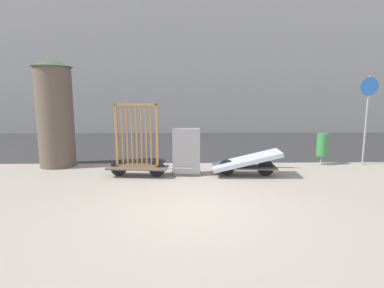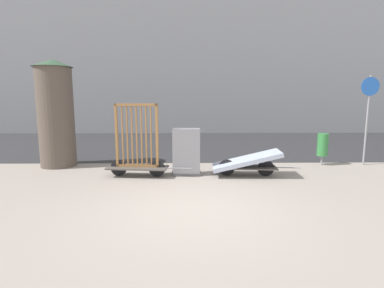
{
  "view_description": "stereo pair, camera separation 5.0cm",
  "coord_description": "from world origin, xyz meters",
  "px_view_note": "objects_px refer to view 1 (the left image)",
  "views": [
    {
      "loc": [
        -0.18,
        -5.8,
        2.24
      ],
      "look_at": [
        0.0,
        2.67,
        0.94
      ],
      "focal_mm": 28.0,
      "sensor_mm": 36.0,
      "label": 1
    },
    {
      "loc": [
        -0.13,
        -5.8,
        2.24
      ],
      "look_at": [
        0.0,
        2.67,
        0.94
      ],
      "focal_mm": 28.0,
      "sensor_mm": 36.0,
      "label": 2
    }
  ],
  "objects_px": {
    "utility_cabinet": "(186,153)",
    "bike_cart_with_mattress": "(246,162)",
    "trash_bin": "(322,145)",
    "bike_cart_with_bedframe": "(137,153)",
    "advertising_column": "(55,113)",
    "sign_post": "(367,107)"
  },
  "relations": [
    {
      "from": "sign_post",
      "to": "advertising_column",
      "type": "relative_size",
      "value": 0.86
    },
    {
      "from": "utility_cabinet",
      "to": "sign_post",
      "type": "bearing_deg",
      "value": 11.74
    },
    {
      "from": "utility_cabinet",
      "to": "trash_bin",
      "type": "distance_m",
      "value": 4.76
    },
    {
      "from": "bike_cart_with_mattress",
      "to": "utility_cabinet",
      "type": "xyz_separation_m",
      "value": [
        -1.74,
        0.14,
        0.23
      ]
    },
    {
      "from": "bike_cart_with_bedframe",
      "to": "advertising_column",
      "type": "height_order",
      "value": "advertising_column"
    },
    {
      "from": "bike_cart_with_mattress",
      "to": "advertising_column",
      "type": "xyz_separation_m",
      "value": [
        -6.01,
        1.4,
        1.35
      ]
    },
    {
      "from": "bike_cart_with_mattress",
      "to": "sign_post",
      "type": "relative_size",
      "value": 0.86
    },
    {
      "from": "bike_cart_with_bedframe",
      "to": "advertising_column",
      "type": "relative_size",
      "value": 0.71
    },
    {
      "from": "trash_bin",
      "to": "advertising_column",
      "type": "xyz_separation_m",
      "value": [
        -8.86,
        -0.0,
        1.08
      ]
    },
    {
      "from": "trash_bin",
      "to": "bike_cart_with_mattress",
      "type": "bearing_deg",
      "value": -153.76
    },
    {
      "from": "bike_cart_with_bedframe",
      "to": "sign_post",
      "type": "xyz_separation_m",
      "value": [
        7.42,
        1.39,
        1.26
      ]
    },
    {
      "from": "utility_cabinet",
      "to": "sign_post",
      "type": "height_order",
      "value": "sign_post"
    },
    {
      "from": "sign_post",
      "to": "trash_bin",
      "type": "bearing_deg",
      "value": 179.68
    },
    {
      "from": "utility_cabinet",
      "to": "bike_cart_with_mattress",
      "type": "bearing_deg",
      "value": -4.68
    },
    {
      "from": "advertising_column",
      "to": "utility_cabinet",
      "type": "bearing_deg",
      "value": -16.44
    },
    {
      "from": "bike_cart_with_mattress",
      "to": "trash_bin",
      "type": "relative_size",
      "value": 2.4
    },
    {
      "from": "sign_post",
      "to": "advertising_column",
      "type": "xyz_separation_m",
      "value": [
        -10.29,
        0.01,
        -0.19
      ]
    },
    {
      "from": "trash_bin",
      "to": "sign_post",
      "type": "relative_size",
      "value": 0.36
    },
    {
      "from": "trash_bin",
      "to": "advertising_column",
      "type": "bearing_deg",
      "value": -180.0
    },
    {
      "from": "bike_cart_with_mattress",
      "to": "advertising_column",
      "type": "distance_m",
      "value": 6.32
    },
    {
      "from": "bike_cart_with_bedframe",
      "to": "trash_bin",
      "type": "bearing_deg",
      "value": 18.79
    },
    {
      "from": "utility_cabinet",
      "to": "trash_bin",
      "type": "bearing_deg",
      "value": 15.35
    }
  ]
}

